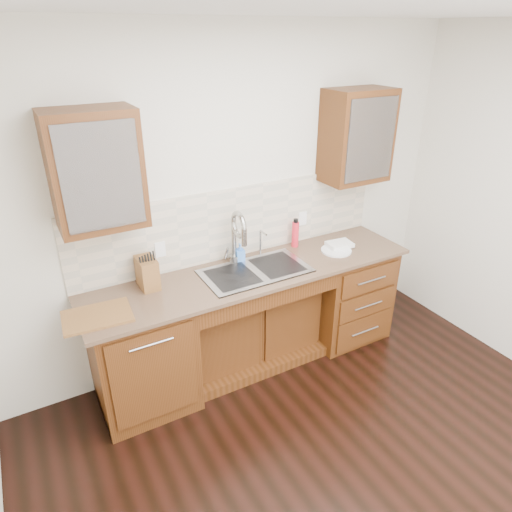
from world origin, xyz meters
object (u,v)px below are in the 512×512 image
plate (336,250)px  water_bottle (295,234)px  knife_block (147,273)px  cutting_board (97,316)px  soap_bottle (240,253)px

plate → water_bottle: bearing=134.5°
plate → knife_block: 1.60m
water_bottle → cutting_board: bearing=-170.5°
soap_bottle → knife_block: bearing=-169.2°
knife_block → cutting_board: bearing=-152.1°
soap_bottle → water_bottle: size_ratio=0.69×
water_bottle → plate: (0.25, -0.26, -0.11)m
water_bottle → knife_block: bearing=-177.3°
cutting_board → soap_bottle: bearing=12.7°
soap_bottle → cutting_board: bearing=-159.4°
knife_block → cutting_board: size_ratio=0.52×
soap_bottle → knife_block: 0.78m
water_bottle → knife_block: knife_block is taller
plate → cutting_board: bearing=-179.0°
water_bottle → soap_bottle: bearing=-177.6°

